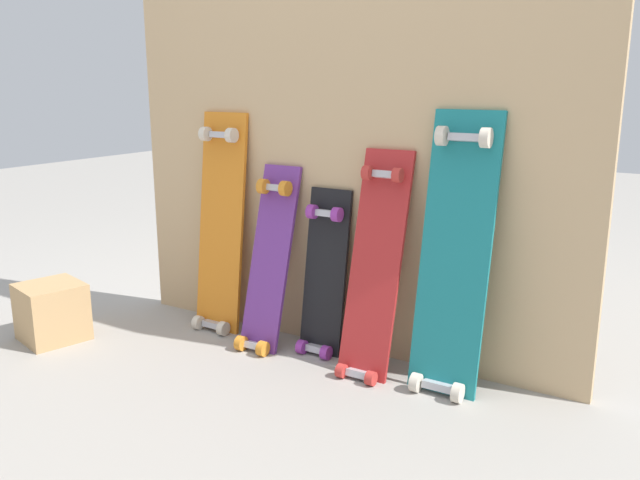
% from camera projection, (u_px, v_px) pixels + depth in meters
% --- Properties ---
extents(ground_plane, '(12.00, 12.00, 0.00)m').
position_uv_depth(ground_plane, '(329.00, 349.00, 2.54)').
color(ground_plane, '#9E9991').
extents(plywood_wall_panel, '(1.88, 0.04, 1.89)m').
position_uv_depth(plywood_wall_panel, '(340.00, 98.00, 2.37)').
color(plywood_wall_panel, tan).
rests_on(plywood_wall_panel, ground).
extents(skateboard_orange, '(0.21, 0.18, 0.95)m').
position_uv_depth(skateboard_orange, '(220.00, 231.00, 2.68)').
color(skateboard_orange, orange).
rests_on(skateboard_orange, ground).
extents(skateboard_purple, '(0.17, 0.26, 0.76)m').
position_uv_depth(skateboard_purple, '(268.00, 267.00, 2.52)').
color(skateboard_purple, '#6B338C').
rests_on(skateboard_purple, ground).
extents(skateboard_black, '(0.17, 0.17, 0.69)m').
position_uv_depth(skateboard_black, '(324.00, 281.00, 2.47)').
color(skateboard_black, black).
rests_on(skateboard_black, ground).
extents(skateboard_red, '(0.19, 0.27, 0.85)m').
position_uv_depth(skateboard_red, '(374.00, 275.00, 2.28)').
color(skateboard_red, '#B22626').
rests_on(skateboard_red, ground).
extents(skateboard_teal, '(0.23, 0.24, 0.98)m').
position_uv_depth(skateboard_teal, '(454.00, 264.00, 2.14)').
color(skateboard_teal, '#197A7F').
rests_on(skateboard_teal, ground).
extents(wooden_crate, '(0.28, 0.28, 0.23)m').
position_uv_depth(wooden_crate, '(52.00, 312.00, 2.61)').
color(wooden_crate, tan).
rests_on(wooden_crate, ground).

